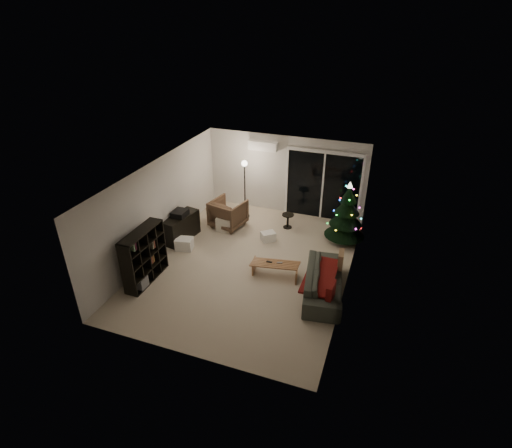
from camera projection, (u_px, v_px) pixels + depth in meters
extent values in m
plane|color=beige|center=(248.00, 264.00, 10.33)|extent=(6.50, 6.50, 0.00)
plane|color=white|center=(247.00, 174.00, 9.13)|extent=(6.50, 6.50, 0.00)
cube|color=silver|center=(285.00, 175.00, 12.41)|extent=(5.00, 0.02, 2.50)
cube|color=silver|center=(182.00, 304.00, 7.05)|extent=(5.00, 0.02, 2.50)
cube|color=silver|center=(159.00, 206.00, 10.47)|extent=(0.02, 6.50, 2.50)
cube|color=silver|center=(352.00, 240.00, 8.98)|extent=(0.02, 6.50, 2.50)
cube|color=black|center=(323.00, 186.00, 12.13)|extent=(2.20, 0.02, 2.10)
cube|color=white|center=(263.00, 146.00, 12.08)|extent=(0.90, 0.22, 0.28)
cube|color=#3F3833|center=(323.00, 211.00, 13.08)|extent=(2.60, 1.00, 0.10)
cube|color=white|center=(327.00, 191.00, 13.15)|extent=(2.20, 0.06, 1.00)
cube|color=black|center=(181.00, 227.00, 11.29)|extent=(0.65, 1.24, 0.74)
cube|color=black|center=(180.00, 213.00, 11.07)|extent=(0.37, 0.44, 0.16)
imported|color=brown|center=(228.00, 213.00, 11.93)|extent=(1.08, 1.10, 0.85)
cube|color=beige|center=(226.00, 223.00, 11.84)|extent=(0.50, 0.50, 0.42)
cube|color=white|center=(184.00, 244.00, 10.90)|extent=(0.52, 0.43, 0.32)
cube|color=white|center=(268.00, 236.00, 11.30)|extent=(0.47, 0.47, 0.27)
cylinder|color=black|center=(288.00, 221.00, 11.94)|extent=(0.45, 0.45, 0.44)
cylinder|color=black|center=(245.00, 190.00, 12.25)|extent=(0.29, 0.29, 1.80)
imported|color=#41433E|center=(324.00, 281.00, 9.17)|extent=(1.14, 2.22, 0.62)
cube|color=maroon|center=(320.00, 276.00, 9.13)|extent=(0.66, 1.53, 0.05)
cube|color=#9D7758|center=(341.00, 259.00, 9.51)|extent=(0.16, 0.42, 0.41)
cube|color=maroon|center=(331.00, 292.00, 8.44)|extent=(0.15, 0.42, 0.41)
cube|color=black|center=(269.00, 262.00, 9.75)|extent=(0.15, 0.04, 0.02)
cube|color=slate|center=(280.00, 263.00, 9.72)|extent=(0.14, 0.08, 0.02)
cone|color=black|center=(347.00, 213.00, 10.90)|extent=(1.24, 1.24, 1.81)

